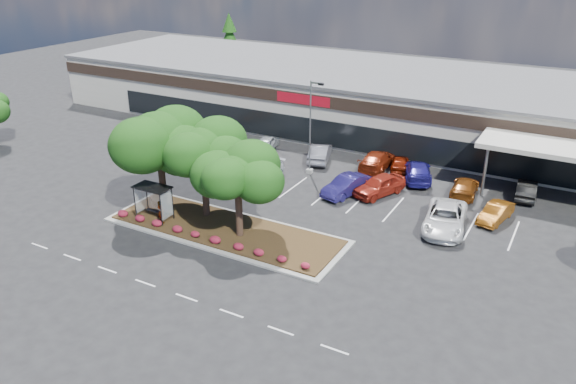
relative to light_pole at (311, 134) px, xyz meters
The scene contains 27 objects.
ground 17.51m from the light_pole, 84.50° to the right, with size 160.00×160.00×0.00m, color black.
retail_store 16.98m from the light_pole, 84.24° to the left, with size 80.40×25.20×6.25m.
landscape_island 13.52m from the light_pole, 91.59° to the right, with size 18.00×6.00×0.26m.
lane_markings 7.73m from the light_pole, 77.22° to the right, with size 33.12×20.06×0.01m.
shrub_row 15.47m from the light_pole, 91.37° to the right, with size 17.00×0.80×0.50m, color maroon, non-canonical shape.
bus_shelter 15.31m from the light_pole, 112.61° to the right, with size 2.75×1.55×2.59m.
island_tree_west 14.06m from the light_pole, 116.92° to the right, with size 7.20×7.20×7.89m, color #103D0F, non-canonical shape.
island_tree_mid 12.17m from the light_pole, 103.60° to the right, with size 6.60×6.60×7.32m, color #103D0F, non-canonical shape.
island_tree_east 13.38m from the light_pole, 85.12° to the right, with size 5.80×5.80×6.50m, color #103D0F, non-canonical shape.
conifer_north_west 40.56m from the light_pole, 134.39° to the left, with size 4.40×4.40×10.00m, color #103D0F.
person_waiting 15.57m from the light_pole, 108.85° to the right, with size 0.64×0.42×1.77m, color #594C47.
light_pole is the anchor object (origin of this frame).
car_0 15.54m from the light_pole, 168.29° to the right, with size 1.60×4.58×1.51m, color #BCBCBC.
car_1 7.17m from the light_pole, 163.61° to the right, with size 2.36×5.12×1.42m, color #191452.
car_2 5.48m from the light_pole, 131.38° to the right, with size 2.04×5.01×1.46m, color silver.
car_4 7.81m from the light_pole, 11.23° to the right, with size 1.98×4.93×1.68m, color maroon.
car_5 6.17m from the light_pole, 30.00° to the right, with size 1.69×4.85×1.60m, color navy.
car_6 14.63m from the light_pole, 20.09° to the right, with size 2.85×6.18×1.72m, color white.
car_7 16.85m from the light_pole, ahead, with size 1.42×4.08×1.34m, color brown.
car_9 13.50m from the light_pole, behind, with size 1.73×4.29×1.46m, color #743A0A.
car_10 8.32m from the light_pole, 151.14° to the left, with size 1.67×4.16×1.42m, color #9EA5A9.
car_11 4.49m from the light_pole, 101.40° to the left, with size 1.75×5.01×1.65m, color #5D5C64.
car_12 6.98m from the light_pole, 40.89° to the left, with size 2.28×5.60×1.63m, color maroon.
car_13 8.84m from the light_pole, 34.96° to the left, with size 1.61×4.01×1.37m, color #631405.
car_14 9.96m from the light_pole, 20.43° to the left, with size 2.24×5.52×1.60m, color navy.
car_15 13.81m from the light_pole, ahead, with size 1.96×4.81×1.40m, color #6D350E.
car_16 18.54m from the light_pole, 12.24° to the left, with size 1.52×4.37×1.44m, color black.
Camera 1 is at (19.48, -25.39, 19.13)m, focal length 35.00 mm.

